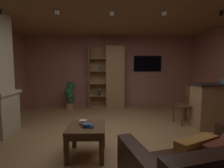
{
  "coord_description": "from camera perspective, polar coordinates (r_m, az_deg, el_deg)",
  "views": [
    {
      "loc": [
        -0.07,
        -3.19,
        1.39
      ],
      "look_at": [
        0.0,
        0.4,
        1.05
      ],
      "focal_mm": 26.94,
      "sensor_mm": 36.0,
      "label": 1
    }
  ],
  "objects": [
    {
      "name": "floor",
      "position": [
        3.48,
        0.13,
        -18.3
      ],
      "size": [
        6.12,
        5.91,
        0.02
      ],
      "primitive_type": "cube",
      "color": "#A37A4C",
      "rests_on": "ground"
    },
    {
      "name": "wall_back",
      "position": [
        6.17,
        -0.47,
        4.26
      ],
      "size": [
        6.24,
        0.06,
        2.53
      ],
      "primitive_type": "cube",
      "color": "#AD7060",
      "rests_on": "ground"
    },
    {
      "name": "table_book_0",
      "position": [
        2.68,
        -7.73,
        -14.13
      ],
      "size": [
        0.14,
        0.11,
        0.03
      ],
      "primitive_type": "cube",
      "rotation": [
        0.0,
        0.0,
        -0.16
      ],
      "color": "#2D4C8C",
      "rests_on": "coffee_table"
    },
    {
      "name": "ceiling",
      "position": [
        3.39,
        0.14,
        25.31
      ],
      "size": [
        6.12,
        5.91,
        0.02
      ],
      "primitive_type": "cube",
      "color": "#8E6B47"
    },
    {
      "name": "wall_mounted_tv",
      "position": [
        6.27,
        11.93,
        6.8
      ],
      "size": [
        1.0,
        0.06,
        0.56
      ],
      "color": "black"
    },
    {
      "name": "bookshelf_cabinet",
      "position": [
        5.91,
        0.27,
        2.22
      ],
      "size": [
        1.22,
        0.41,
        2.15
      ],
      "color": "#A87F51",
      "rests_on": "ground"
    },
    {
      "name": "potted_floor_plant",
      "position": [
        5.88,
        -14.1,
        -3.58
      ],
      "size": [
        0.35,
        0.34,
        0.92
      ],
      "color": "#B77051",
      "rests_on": "ground"
    },
    {
      "name": "kitchen_bar_counter",
      "position": [
        4.71,
        33.8,
        -6.13
      ],
      "size": [
        1.44,
        0.59,
        1.04
      ],
      "color": "#A87F51",
      "rests_on": "ground"
    },
    {
      "name": "dining_chair",
      "position": [
        4.63,
        24.23,
        -5.8
      ],
      "size": [
        0.5,
        0.5,
        0.92
      ],
      "color": "brown",
      "rests_on": "ground"
    },
    {
      "name": "track_light_spot_3",
      "position": [
        3.75,
        17.36,
        21.79
      ],
      "size": [
        0.07,
        0.07,
        0.09
      ],
      "primitive_type": "cylinder",
      "color": "black"
    },
    {
      "name": "track_light_spot_1",
      "position": [
        3.71,
        -18.12,
        21.99
      ],
      "size": [
        0.07,
        0.07,
        0.09
      ],
      "primitive_type": "cylinder",
      "color": "black"
    },
    {
      "name": "track_light_spot_2",
      "position": [
        3.61,
        -0.07,
        22.7
      ],
      "size": [
        0.07,
        0.07,
        0.09
      ],
      "primitive_type": "cylinder",
      "color": "black"
    },
    {
      "name": "track_light_spot_4",
      "position": [
        4.18,
        33.11,
        19.44
      ],
      "size": [
        0.07,
        0.07,
        0.09
      ],
      "primitive_type": "cylinder",
      "color": "black"
    },
    {
      "name": "track_light_spot_0",
      "position": [
        4.12,
        -33.86,
        19.63
      ],
      "size": [
        0.07,
        0.07,
        0.09
      ],
      "primitive_type": "cylinder",
      "color": "black"
    },
    {
      "name": "table_book_2",
      "position": [
        2.81,
        -9.83,
        -12.2
      ],
      "size": [
        0.13,
        0.11,
        0.02
      ],
      "primitive_type": "cube",
      "rotation": [
        0.0,
        0.0,
        -0.18
      ],
      "color": "beige",
      "rests_on": "coffee_table"
    },
    {
      "name": "window_pane_back",
      "position": [
        6.15,
        -2.73,
        2.84
      ],
      "size": [
        0.64,
        0.01,
        0.84
      ],
      "primitive_type": "cube",
      "color": "white"
    },
    {
      "name": "table_book_1",
      "position": [
        2.69,
        -8.52,
        -13.51
      ],
      "size": [
        0.14,
        0.12,
        0.03
      ],
      "primitive_type": "cube",
      "rotation": [
        0.0,
        0.0,
        0.18
      ],
      "color": "#2D4C8C",
      "rests_on": "coffee_table"
    },
    {
      "name": "coffee_table",
      "position": [
        2.8,
        -8.65,
        -15.73
      ],
      "size": [
        0.58,
        0.62,
        0.48
      ],
      "color": "brown",
      "rests_on": "ground"
    }
  ]
}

